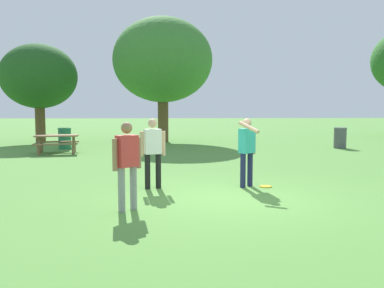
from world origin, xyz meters
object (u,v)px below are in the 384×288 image
person_bystander (153,149)px  person_catcher (127,160)px  person_thrower (247,147)px  tree_tall_left (39,77)px  picnic_table_near (57,140)px  trash_can_beside_table (340,138)px  trash_can_further_along (65,138)px  tree_broad_center (163,60)px  frisbee (266,186)px

person_bystander → person_catcher: bearing=-99.8°
person_catcher → person_bystander: size_ratio=1.00×
person_thrower → person_bystander: 2.24m
person_bystander → tree_tall_left: bearing=117.8°
person_bystander → tree_tall_left: size_ratio=0.31×
picnic_table_near → trash_can_beside_table: trash_can_beside_table is taller
person_thrower → trash_can_further_along: 11.33m
person_bystander → tree_broad_center: size_ratio=0.24×
person_catcher → trash_can_further_along: bearing=110.2°
person_catcher → tree_tall_left: tree_tall_left is taller
person_bystander → trash_can_beside_table: person_bystander is taller
trash_can_further_along → tree_broad_center: size_ratio=0.14×
person_thrower → picnic_table_near: 9.81m
person_thrower → trash_can_further_along: (-6.73, 9.10, -0.48)m
person_bystander → frisbee: bearing=1.9°
person_catcher → tree_tall_left: 16.31m
person_catcher → picnic_table_near: person_catcher is taller
person_catcher → person_bystander: 2.08m
person_thrower → tree_broad_center: tree_broad_center is taller
person_bystander → trash_can_further_along: person_bystander is taller
picnic_table_near → trash_can_further_along: trash_can_further_along is taller
frisbee → picnic_table_near: 10.14m
person_thrower → picnic_table_near: person_thrower is taller
tree_broad_center → person_bystander: bearing=-89.3°
person_catcher → person_bystander: (0.35, 2.05, 0.00)m
person_catcher → trash_can_beside_table: 14.05m
tree_broad_center → tree_tall_left: bearing=-177.6°
person_thrower → tree_broad_center: (-2.40, 12.92, 3.45)m
tree_tall_left → frisbee: bearing=-53.4°
person_thrower → frisbee: 1.05m
trash_can_further_along → tree_broad_center: (4.33, 3.82, 3.92)m
frisbee → tree_tall_left: 16.14m
person_thrower → tree_tall_left: 15.69m
trash_can_beside_table → trash_can_further_along: same height
person_bystander → tree_tall_left: (-6.71, 12.75, 2.55)m
person_catcher → tree_broad_center: bearing=89.3°
frisbee → tree_tall_left: size_ratio=0.06×
person_catcher → person_bystander: bearing=80.2°
picnic_table_near → tree_tall_left: bearing=114.0°
person_thrower → person_catcher: same height
person_thrower → trash_can_beside_table: size_ratio=1.71×
trash_can_beside_table → tree_tall_left: 15.56m
person_thrower → trash_can_further_along: size_ratio=1.71×
trash_can_beside_table → tree_broad_center: size_ratio=0.14×
picnic_table_near → trash_can_further_along: size_ratio=2.01×
tree_broad_center → person_catcher: bearing=-90.7°
picnic_table_near → tree_tall_left: size_ratio=0.37×
frisbee → picnic_table_near: bearing=133.8°
picnic_table_near → tree_tall_left: tree_tall_left is taller
person_catcher → picnic_table_near: (-3.97, 9.45, -0.38)m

